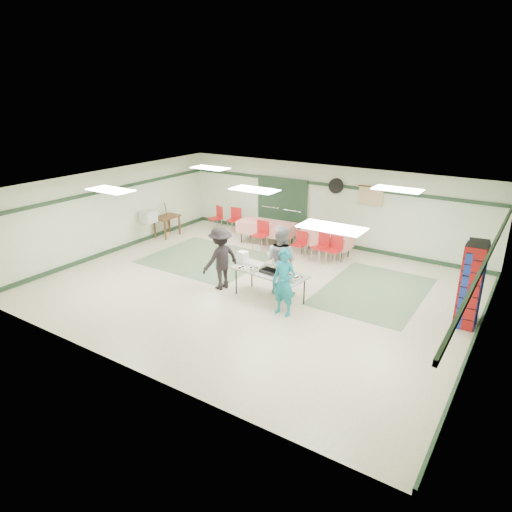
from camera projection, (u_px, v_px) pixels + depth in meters
The scene contains 42 objects.
floor at pixel (255, 287), 12.37m from camera, with size 11.00×11.00×0.00m, color beige.
ceiling at pixel (254, 189), 11.43m from camera, with size 11.00×11.00×0.00m, color white.
wall_back at pixel (327, 205), 15.44m from camera, with size 11.00×11.00×0.00m, color silver.
wall_front at pixel (120, 304), 8.36m from camera, with size 11.00×11.00×0.00m, color silver.
wall_left at pixel (112, 211), 14.72m from camera, with size 9.00×9.00×0.00m, color silver.
wall_right at pixel (485, 287), 9.09m from camera, with size 9.00×9.00×0.00m, color silver.
trim_back at pixel (328, 185), 15.17m from camera, with size 11.00×0.06×0.10m, color #1D3622.
baseboard_back at pixel (325, 241), 15.86m from camera, with size 11.00×0.06×0.12m, color #1D3622.
trim_left at pixel (110, 190), 14.46m from camera, with size 9.00×0.06×0.10m, color #1D3622.
baseboard_left at pixel (117, 249), 15.15m from camera, with size 9.00×0.06×0.12m, color #1D3622.
trim_right at pixel (490, 254), 8.86m from camera, with size 9.00×0.06×0.10m, color #1D3622.
baseboard_right at pixel (473, 343), 9.55m from camera, with size 9.00×0.06×0.12m, color #1D3622.
green_patch_a at pixel (206, 259), 14.43m from camera, with size 3.50×3.00×0.01m, color gray.
green_patch_b at pixel (373, 291), 12.11m from camera, with size 2.50×3.50×0.01m, color gray.
double_door_left at pixel (271, 206), 16.62m from camera, with size 0.90×0.06×2.10m, color gray.
double_door_right at pixel (294, 209), 16.14m from camera, with size 0.90×0.06×2.10m, color gray.
door_frame at pixel (282, 207), 16.37m from camera, with size 2.00×0.03×2.15m, color #1D3622.
wall_fan at pixel (336, 186), 15.00m from camera, with size 0.50×0.50×0.10m, color black.
scroll_banner at pixel (371, 196), 14.45m from camera, with size 0.80×0.02×0.60m, color beige.
serving_table at pixel (269, 273), 11.44m from camera, with size 2.04×1.01×0.76m.
sheet_tray_right at pixel (288, 277), 11.04m from camera, with size 0.62×0.47×0.02m, color silver.
sheet_tray_mid at pixel (269, 270), 11.50m from camera, with size 0.62×0.47×0.02m, color silver.
sheet_tray_left at pixel (249, 269), 11.54m from camera, with size 0.53×0.41×0.02m, color silver.
baking_pan at pixel (270, 271), 11.31m from camera, with size 0.50×0.31×0.08m, color black.
foam_box_stack at pixel (243, 257), 11.91m from camera, with size 0.23×0.21×0.32m, color white.
volunteer_teal at pixel (284, 282), 10.62m from camera, with size 0.60×0.39×1.64m, color #127381.
volunteer_grey at pixel (281, 260), 11.75m from camera, with size 0.88×0.69×1.82m, color gray.
volunteer_dark at pixel (221, 258), 12.04m from camera, with size 1.10×0.63×1.70m, color black.
dining_table_a at pixel (325, 238), 14.55m from camera, with size 1.70×0.77×0.77m.
dining_table_b at pixel (267, 228), 15.67m from camera, with size 2.04×1.05×0.77m.
chair_a at pixel (322, 245), 14.03m from camera, with size 0.52×0.52×0.90m.
chair_b at pixel (300, 242), 14.42m from camera, with size 0.41×0.41×0.83m.
chair_c at pixel (335, 247), 13.81m from camera, with size 0.46×0.46×0.89m.
chair_d at pixel (261, 232), 15.16m from camera, with size 0.45×0.45×0.94m.
chair_loose_a at pixel (235, 217), 16.92m from camera, with size 0.48×0.48×0.92m.
chair_loose_b at pixel (217, 216), 17.10m from camera, with size 0.57×0.57×0.94m.
crate_stack_blue_a at pixel (473, 281), 10.32m from camera, with size 0.42×0.42×1.93m, color #1B3BA2.
crate_stack_red at pixel (470, 287), 10.01m from camera, with size 0.43×0.43×1.96m, color maroon.
crate_stack_blue_b at pixel (469, 290), 10.03m from camera, with size 0.40×0.40×1.82m, color #1B3BA2.
printer_table at pixel (167, 219), 16.41m from camera, with size 0.65×0.97×0.74m.
office_printer at pixel (148, 216), 15.61m from camera, with size 0.50×0.44×0.40m, color beige.
broom at pixel (167, 218), 16.55m from camera, with size 0.03×0.03×1.22m, color brown.
Camera 1 is at (6.20, -9.46, 5.08)m, focal length 32.00 mm.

